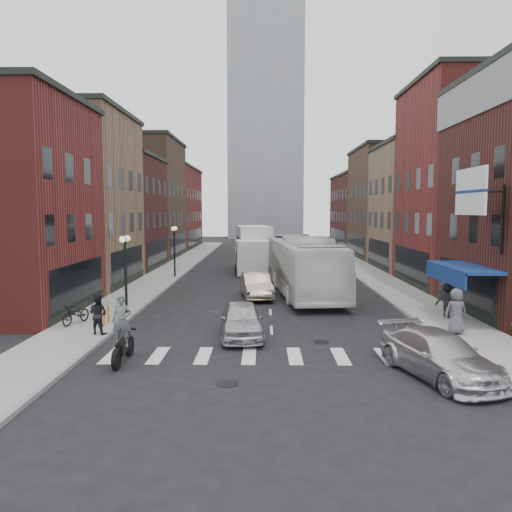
{
  "coord_description": "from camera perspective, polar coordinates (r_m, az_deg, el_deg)",
  "views": [
    {
      "loc": [
        -0.37,
        -21.13,
        5.42
      ],
      "look_at": [
        -0.75,
        4.61,
        3.03
      ],
      "focal_mm": 35.0,
      "sensor_mm": 36.0,
      "label": 1
    }
  ],
  "objects": [
    {
      "name": "box_truck",
      "position": [
        44.12,
        -0.32,
        0.8
      ],
      "size": [
        3.48,
        9.35,
        3.95
      ],
      "rotation": [
        0.0,
        0.0,
        0.12
      ],
      "color": "silver",
      "rests_on": "ground"
    },
    {
      "name": "sidewalk_left",
      "position": [
        44.21,
        -9.75,
        -1.72
      ],
      "size": [
        3.0,
        74.0,
        0.15
      ],
      "primitive_type": "cube",
      "color": "gray",
      "rests_on": "ground"
    },
    {
      "name": "parked_bicycle",
      "position": [
        24.68,
        -19.87,
        -6.23
      ],
      "size": [
        1.16,
        1.9,
        0.94
      ],
      "primitive_type": "imported",
      "rotation": [
        0.0,
        0.0,
        -0.32
      ],
      "color": "black",
      "rests_on": "sidewalk_left"
    },
    {
      "name": "bike_rack",
      "position": [
        24.06,
        -16.76,
        -6.61
      ],
      "size": [
        0.08,
        0.68,
        0.8
      ],
      "color": "#D8590C",
      "rests_on": "sidewalk_left"
    },
    {
      "name": "awning_blue",
      "position": [
        25.54,
        22.2,
        -1.37
      ],
      "size": [
        1.8,
        5.0,
        0.78
      ],
      "color": "navy",
      "rests_on": "ground"
    },
    {
      "name": "ped_right_c",
      "position": [
        22.94,
        21.9,
        -5.88
      ],
      "size": [
        1.02,
        0.73,
        1.95
      ],
      "primitive_type": "imported",
      "rotation": [
        0.0,
        0.0,
        3.26
      ],
      "color": "#4F5056",
      "rests_on": "sidewalk_right"
    },
    {
      "name": "ped_left_solo",
      "position": [
        22.34,
        -17.61,
        -6.34
      ],
      "size": [
        0.94,
        0.7,
        1.72
      ],
      "primitive_type": "imported",
      "rotation": [
        0.0,
        0.0,
        2.86
      ],
      "color": "black",
      "rests_on": "sidewalk_left"
    },
    {
      "name": "sidewalk_right",
      "position": [
        44.35,
        12.4,
        -1.74
      ],
      "size": [
        3.0,
        74.0,
        0.15
      ],
      "primitive_type": "cube",
      "color": "gray",
      "rests_on": "ground"
    },
    {
      "name": "distant_tower",
      "position": [
        101.04,
        1.1,
        16.48
      ],
      "size": [
        14.0,
        14.0,
        50.0
      ],
      "primitive_type": "cube",
      "color": "#9399A0",
      "rests_on": "ground"
    },
    {
      "name": "sedan_left_near",
      "position": [
        21.4,
        -1.69,
        -7.32
      ],
      "size": [
        2.12,
        4.51,
        1.49
      ],
      "primitive_type": "imported",
      "rotation": [
        0.0,
        0.0,
        0.08
      ],
      "color": "silver",
      "rests_on": "ground"
    },
    {
      "name": "curb_left",
      "position": [
        43.97,
        -7.82,
        -1.83
      ],
      "size": [
        0.2,
        74.0,
        0.16
      ],
      "primitive_type": "cube",
      "color": "gray",
      "rests_on": "ground"
    },
    {
      "name": "motorcycle_rider",
      "position": [
        18.4,
        -15.04,
        -8.31
      ],
      "size": [
        0.7,
        2.41,
        2.46
      ],
      "rotation": [
        0.0,
        0.0,
        0.07
      ],
      "color": "black",
      "rests_on": "ground"
    },
    {
      "name": "sedan_left_far",
      "position": [
        30.77,
        0.05,
        -3.39
      ],
      "size": [
        2.23,
        4.84,
        1.54
      ],
      "primitive_type": "imported",
      "rotation": [
        0.0,
        0.0,
        0.13
      ],
      "color": "#B3A691",
      "rests_on": "ground"
    },
    {
      "name": "streetlamp_near",
      "position": [
        26.21,
        -14.7,
        -0.36
      ],
      "size": [
        0.32,
        1.22,
        4.11
      ],
      "color": "black",
      "rests_on": "ground"
    },
    {
      "name": "crosswalk_stripes",
      "position": [
        18.92,
        1.98,
        -11.35
      ],
      "size": [
        12.0,
        2.2,
        0.01
      ],
      "primitive_type": "cube",
      "color": "silver",
      "rests_on": "ground"
    },
    {
      "name": "curb_right",
      "position": [
        44.09,
        10.48,
        -1.85
      ],
      "size": [
        0.2,
        74.0,
        0.16
      ],
      "primitive_type": "cube",
      "color": "gray",
      "rests_on": "ground"
    },
    {
      "name": "bldg_right_mid_a",
      "position": [
        38.38,
        24.68,
        7.41
      ],
      "size": [
        10.3,
        10.2,
        14.3
      ],
      "color": "maroon",
      "rests_on": "ground"
    },
    {
      "name": "curb_car",
      "position": [
        17.5,
        20.22,
        -10.6
      ],
      "size": [
        3.42,
        5.38,
        1.45
      ],
      "primitive_type": "imported",
      "rotation": [
        0.0,
        0.0,
        0.3
      ],
      "color": "silver",
      "rests_on": "ground"
    },
    {
      "name": "transit_bus",
      "position": [
        32.11,
        5.44,
        -1.08
      ],
      "size": [
        4.39,
        13.63,
        3.73
      ],
      "primitive_type": "imported",
      "rotation": [
        0.0,
        0.0,
        0.1
      ],
      "color": "white",
      "rests_on": "ground"
    },
    {
      "name": "bldg_right_far_a",
      "position": [
        58.19,
        16.26,
        5.82
      ],
      "size": [
        10.3,
        12.2,
        12.3
      ],
      "color": "#4F3727",
      "rests_on": "ground"
    },
    {
      "name": "bldg_left_far_a",
      "position": [
        58.01,
        -13.83,
        6.37
      ],
      "size": [
        10.3,
        12.2,
        13.3
      ],
      "color": "#4F3727",
      "rests_on": "ground"
    },
    {
      "name": "billboard_sign",
      "position": [
        23.42,
        23.51,
        6.61
      ],
      "size": [
        1.52,
        3.0,
        3.7
      ],
      "color": "black",
      "rests_on": "ground"
    },
    {
      "name": "ped_right_a",
      "position": [
        26.23,
        21.0,
        -4.76
      ],
      "size": [
        1.22,
        0.91,
        1.7
      ],
      "primitive_type": "imported",
      "rotation": [
        0.0,
        0.0,
        2.77
      ],
      "color": "black",
      "rests_on": "sidewalk_right"
    },
    {
      "name": "bldg_left_far_b",
      "position": [
        71.64,
        -10.97,
        5.4
      ],
      "size": [
        10.3,
        16.2,
        11.3
      ],
      "color": "maroon",
      "rests_on": "ground"
    },
    {
      "name": "ground",
      "position": [
        21.81,
        1.82,
        -9.09
      ],
      "size": [
        160.0,
        160.0,
        0.0
      ],
      "primitive_type": "plane",
      "color": "black",
      "rests_on": "ground"
    },
    {
      "name": "streetlamp_far",
      "position": [
        39.83,
        -9.31,
        1.62
      ],
      "size": [
        0.32,
        1.22,
        4.11
      ],
      "color": "black",
      "rests_on": "ground"
    },
    {
      "name": "bldg_left_mid_a",
      "position": [
        38.06,
        -21.87,
        6.03
      ],
      "size": [
        10.3,
        10.2,
        12.3
      ],
      "color": "#88674B",
      "rests_on": "ground"
    },
    {
      "name": "bldg_right_far_b",
      "position": [
        71.79,
        13.27,
        4.95
      ],
      "size": [
        10.3,
        16.2,
        10.3
      ],
      "color": "#421C17",
      "rests_on": "ground"
    },
    {
      "name": "bldg_left_mid_b",
      "position": [
        47.44,
        -17.15,
        4.75
      ],
      "size": [
        10.3,
        10.2,
        10.3
      ],
      "color": "#421C17",
      "rests_on": "ground"
    },
    {
      "name": "bldg_right_mid_b",
      "position": [
        47.67,
        19.75,
        5.27
      ],
      "size": [
        10.3,
        10.2,
        11.3
      ],
      "color": "#88674B",
      "rests_on": "ground"
    }
  ]
}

